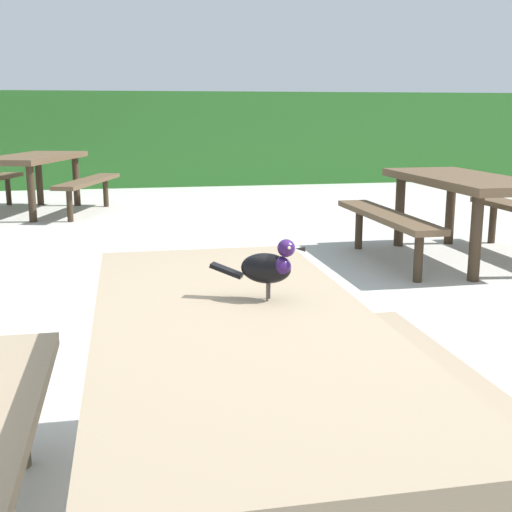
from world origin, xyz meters
TOP-DOWN VIEW (x-y plane):
  - ground_plane at (0.00, 0.00)m, footprint 60.00×60.00m
  - hedge_wall at (0.00, 10.71)m, footprint 28.00×2.28m
  - picnic_table_foreground at (-0.25, -0.17)m, footprint 1.68×1.80m
  - bird_grackle at (-0.12, -0.04)m, footprint 0.27×0.15m
  - picnic_table_mid_right at (2.34, 3.37)m, footprint 1.70×1.81m
  - picnic_table_far_centre at (-1.66, 6.98)m, footprint 2.12×2.14m

SIDE VIEW (x-z plane):
  - ground_plane at x=0.00m, z-range 0.00..0.00m
  - picnic_table_foreground at x=-0.25m, z-range 0.19..0.93m
  - picnic_table_mid_right at x=2.34m, z-range 0.19..0.93m
  - picnic_table_far_centre at x=-1.66m, z-range 0.19..0.93m
  - hedge_wall at x=0.00m, z-range 0.00..1.61m
  - bird_grackle at x=-0.12m, z-range 0.75..0.94m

